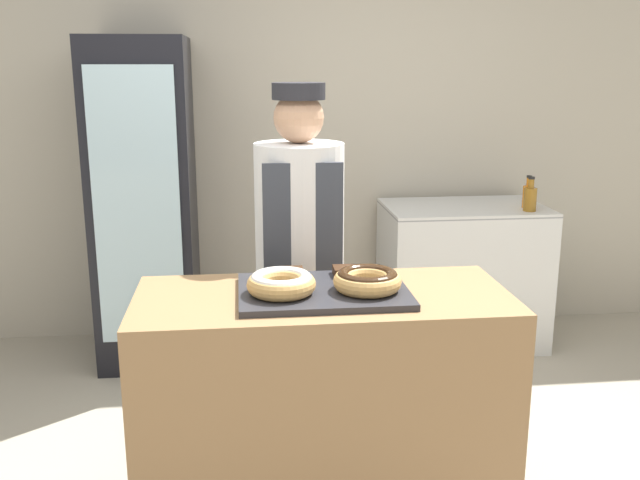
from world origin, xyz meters
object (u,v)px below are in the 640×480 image
(bottle_orange, at_px, (528,195))
(donut_light_glaze, at_px, (281,283))
(baker_person, at_px, (300,263))
(serving_tray, at_px, (323,291))
(brownie_back_left, at_px, (292,273))
(chest_freezer, at_px, (462,274))
(bottle_amber, at_px, (530,198))
(beverage_fridge, at_px, (145,203))
(brownie_back_right, at_px, (345,271))
(donut_chocolate_glaze, at_px, (367,280))

(bottle_orange, bearing_deg, donut_light_glaze, -133.61)
(baker_person, bearing_deg, serving_tray, -86.92)
(brownie_back_left, distance_m, baker_person, 0.47)
(serving_tray, relative_size, chest_freezer, 0.62)
(donut_light_glaze, height_order, bottle_amber, bottle_amber)
(bottle_amber, bearing_deg, bottle_orange, 74.50)
(donut_light_glaze, relative_size, beverage_fridge, 0.13)
(baker_person, distance_m, beverage_fridge, 1.38)
(serving_tray, xyz_separation_m, chest_freezer, (1.09, 1.74, -0.49))
(serving_tray, distance_m, bottle_orange, 2.18)
(brownie_back_left, height_order, beverage_fridge, beverage_fridge)
(serving_tray, xyz_separation_m, donut_light_glaze, (-0.15, -0.05, 0.05))
(chest_freezer, bearing_deg, brownie_back_left, -127.00)
(donut_light_glaze, bearing_deg, bottle_amber, 45.11)
(brownie_back_right, bearing_deg, baker_person, 106.60)
(donut_chocolate_glaze, distance_m, bottle_amber, 2.02)
(donut_light_glaze, xyz_separation_m, donut_chocolate_glaze, (0.31, 0.00, 0.00))
(donut_light_glaze, distance_m, brownie_back_right, 0.33)
(donut_chocolate_glaze, xyz_separation_m, chest_freezer, (0.93, 1.78, -0.54))
(brownie_back_left, bearing_deg, donut_chocolate_glaze, -37.80)
(donut_chocolate_glaze, xyz_separation_m, bottle_amber, (1.26, 1.58, -0.02))
(bottle_orange, bearing_deg, serving_tray, -131.50)
(serving_tray, bearing_deg, brownie_back_right, 56.15)
(chest_freezer, height_order, bottle_amber, bottle_amber)
(baker_person, relative_size, chest_freezer, 1.69)
(brownie_back_right, distance_m, baker_person, 0.49)
(brownie_back_right, xyz_separation_m, chest_freezer, (0.98, 1.58, -0.52))
(baker_person, xyz_separation_m, beverage_fridge, (-0.81, 1.12, 0.07))
(serving_tray, bearing_deg, brownie_back_left, 123.85)
(donut_light_glaze, relative_size, donut_chocolate_glaze, 1.00)
(brownie_back_left, bearing_deg, brownie_back_right, 0.00)
(donut_light_glaze, distance_m, bottle_amber, 2.23)
(donut_chocolate_glaze, distance_m, brownie_back_left, 0.33)
(donut_light_glaze, bearing_deg, baker_person, 79.51)
(chest_freezer, height_order, bottle_orange, bottle_orange)
(chest_freezer, bearing_deg, serving_tray, -122.09)
(chest_freezer, bearing_deg, bottle_amber, -31.50)
(brownie_back_right, bearing_deg, bottle_orange, 47.79)
(brownie_back_left, bearing_deg, serving_tray, -56.15)
(baker_person, xyz_separation_m, bottle_amber, (1.45, 0.92, 0.09))
(serving_tray, bearing_deg, donut_chocolate_glaze, -16.55)
(donut_light_glaze, xyz_separation_m, brownie_back_right, (0.26, 0.20, -0.03))
(bottle_orange, bearing_deg, chest_freezer, 164.35)
(brownie_back_left, height_order, bottle_amber, bottle_amber)
(beverage_fridge, bearing_deg, baker_person, -53.95)
(brownie_back_right, xyz_separation_m, bottle_amber, (1.31, 1.38, 0.00))
(donut_light_glaze, relative_size, bottle_amber, 1.20)
(baker_person, height_order, bottle_orange, baker_person)
(brownie_back_left, xyz_separation_m, bottle_amber, (1.52, 1.38, 0.00))
(donut_light_glaze, distance_m, chest_freezer, 2.24)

